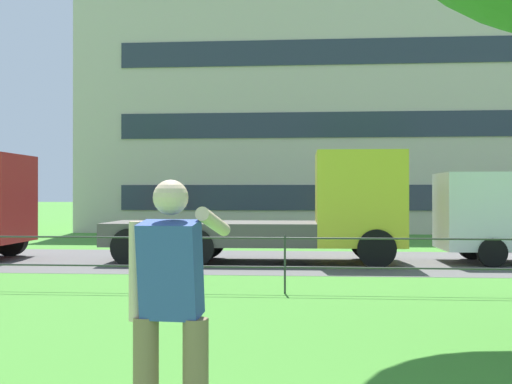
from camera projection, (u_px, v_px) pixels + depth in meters
street_strip at (183, 260)px, 17.22m from camera, size 80.00×6.13×0.01m
park_fence at (123, 253)px, 11.72m from camera, size 39.91×0.04×1.00m
person_thrower at (171, 312)px, 4.14m from camera, size 0.57×0.77×1.79m
flatbed_truck_far_right at (299, 214)px, 16.61m from camera, size 7.34×2.53×2.75m
apartment_building_background at (376, 100)px, 33.82m from camera, size 27.95×10.86×12.95m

